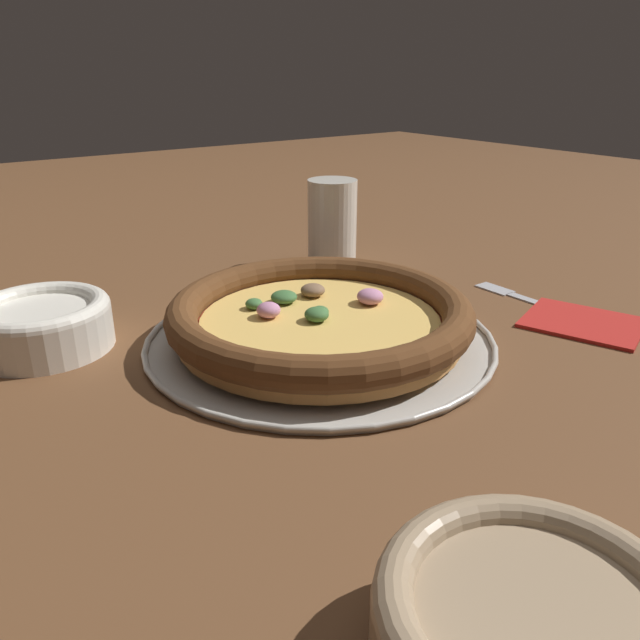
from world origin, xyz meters
name	(u,v)px	position (x,y,z in m)	size (l,w,h in m)	color
ground_plane	(320,342)	(0.00, 0.00, 0.00)	(3.00, 3.00, 0.00)	brown
pizza_tray	(320,339)	(0.00, 0.00, 0.00)	(0.34, 0.34, 0.01)	#B7B2A8
pizza	(320,316)	(0.00, 0.00, 0.03)	(0.30, 0.30, 0.04)	#BC7F42
bowl_near	(42,323)	(0.15, 0.22, 0.03)	(0.13, 0.13, 0.05)	silver
bowl_far	(534,634)	(-0.35, 0.14, 0.03)	(0.14, 0.14, 0.05)	#9E8466
drinking_cup	(332,223)	(0.20, -0.17, 0.06)	(0.07, 0.07, 0.12)	silver
napkin	(583,321)	(-0.13, -0.25, 0.00)	(0.14, 0.13, 0.01)	#B2231E
fork	(530,300)	(-0.05, -0.27, 0.00)	(0.17, 0.02, 0.00)	#B7B7BC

